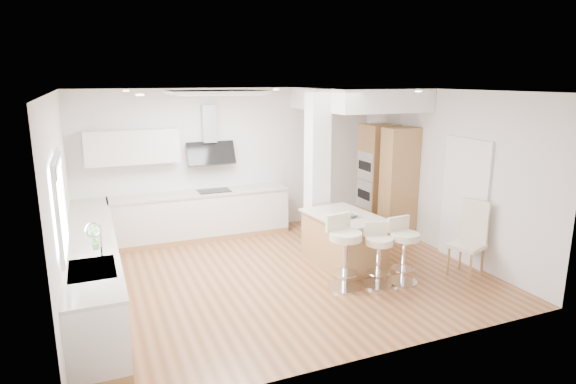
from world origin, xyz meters
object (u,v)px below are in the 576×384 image
bar_stool_b (378,251)px  dining_chair (471,235)px  peninsula (344,239)px  bar_stool_a (344,248)px  bar_stool_c (403,247)px

bar_stool_b → dining_chair: dining_chair is taller
peninsula → bar_stool_b: 0.93m
bar_stool_a → bar_stool_b: bar_stool_a is taller
peninsula → dining_chair: 1.96m
bar_stool_a → peninsula: bearing=50.4°
bar_stool_a → bar_stool_c: bearing=-20.8°
dining_chair → bar_stool_b: bearing=154.3°
peninsula → bar_stool_c: size_ratio=1.49×
bar_stool_b → bar_stool_c: 0.40m
bar_stool_b → bar_stool_c: bar_stool_c is taller
peninsula → dining_chair: dining_chair is taller
bar_stool_b → bar_stool_c: size_ratio=0.95×
bar_stool_a → bar_stool_b: 0.52m
bar_stool_c → dining_chair: (1.16, -0.12, 0.07)m
bar_stool_c → dining_chair: 1.17m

